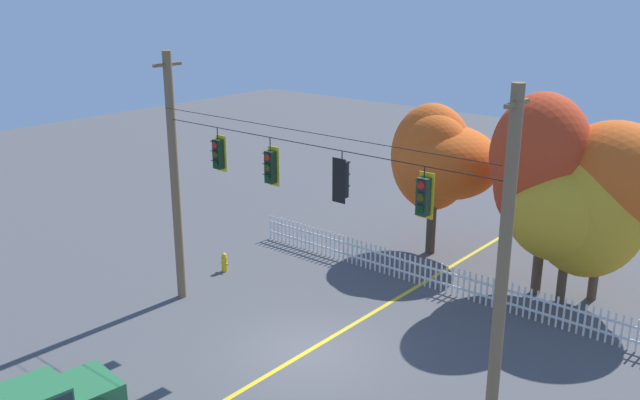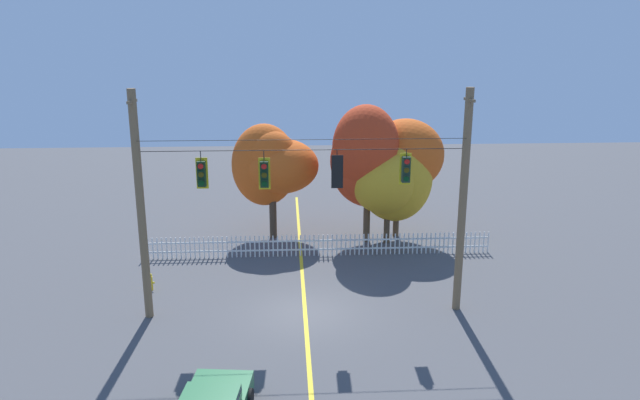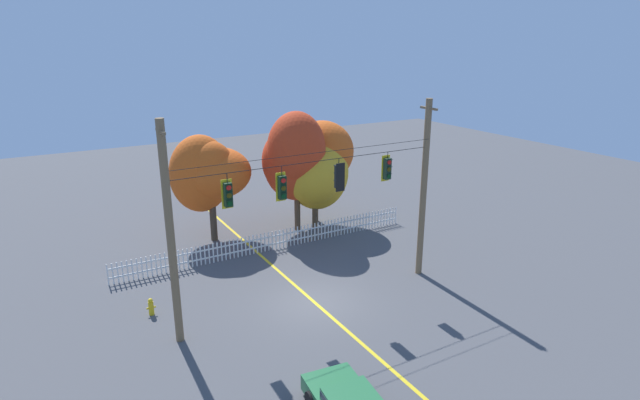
% 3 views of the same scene
% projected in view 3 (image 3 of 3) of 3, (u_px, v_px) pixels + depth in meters
% --- Properties ---
extents(ground, '(80.00, 80.00, 0.00)m').
position_uv_depth(ground, '(314.00, 302.00, 22.79)').
color(ground, '#4C4C4F').
extents(lane_centerline_stripe, '(0.16, 36.00, 0.01)m').
position_uv_depth(lane_centerline_stripe, '(314.00, 302.00, 22.78)').
color(lane_centerline_stripe, gold).
rests_on(lane_centerline_stripe, ground).
extents(signal_support_span, '(12.31, 1.10, 8.66)m').
position_uv_depth(signal_support_span, '(314.00, 209.00, 21.46)').
color(signal_support_span, brown).
rests_on(signal_support_span, ground).
extents(traffic_signal_southbound_primary, '(0.43, 0.38, 1.42)m').
position_uv_depth(traffic_signal_southbound_primary, '(228.00, 195.00, 19.33)').
color(traffic_signal_southbound_primary, black).
extents(traffic_signal_eastbound_side, '(0.43, 0.38, 1.48)m').
position_uv_depth(traffic_signal_eastbound_side, '(282.00, 187.00, 20.42)').
color(traffic_signal_eastbound_side, black).
extents(traffic_signal_westbound_side, '(0.43, 0.38, 1.41)m').
position_uv_depth(traffic_signal_westbound_side, '(339.00, 177.00, 21.65)').
color(traffic_signal_westbound_side, black).
extents(traffic_signal_northbound_secondary, '(0.43, 0.38, 1.36)m').
position_uv_depth(traffic_signal_northbound_secondary, '(387.00, 169.00, 22.88)').
color(traffic_signal_northbound_secondary, black).
extents(white_picket_fence, '(17.20, 0.06, 1.09)m').
position_uv_depth(white_picket_fence, '(272.00, 241.00, 28.26)').
color(white_picket_fence, white).
rests_on(white_picket_fence, ground).
extents(autumn_maple_near_fence, '(4.68, 3.88, 6.16)m').
position_uv_depth(autumn_maple_near_fence, '(208.00, 172.00, 28.94)').
color(autumn_maple_near_fence, '#473828').
rests_on(autumn_maple_near_fence, ground).
extents(autumn_maple_mid, '(4.17, 4.00, 7.31)m').
position_uv_depth(autumn_maple_mid, '(295.00, 159.00, 30.13)').
color(autumn_maple_mid, brown).
rests_on(autumn_maple_mid, ground).
extents(autumn_oak_far_east, '(4.37, 4.16, 5.72)m').
position_uv_depth(autumn_oak_far_east, '(316.00, 174.00, 30.86)').
color(autumn_oak_far_east, brown).
rests_on(autumn_oak_far_east, ground).
extents(autumn_maple_far_west, '(4.64, 3.87, 6.47)m').
position_uv_depth(autumn_maple_far_west, '(316.00, 158.00, 31.52)').
color(autumn_maple_far_west, brown).
rests_on(autumn_maple_far_west, ground).
extents(fire_hydrant, '(0.38, 0.22, 0.76)m').
position_uv_depth(fire_hydrant, '(151.00, 307.00, 21.65)').
color(fire_hydrant, gold).
rests_on(fire_hydrant, ground).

